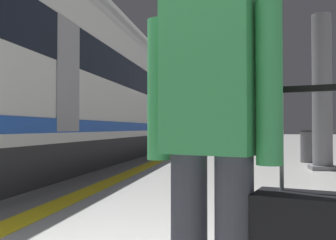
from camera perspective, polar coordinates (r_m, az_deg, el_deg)
The scene contains 10 objects.
safety_line_strip at distance 11.43m, azimuth -0.99°, elevation -6.05°, with size 0.36×80.00×0.01m, color yellow.
tactile_edge_band at distance 11.51m, azimuth -2.82°, elevation -6.03°, with size 0.71×80.00×0.01m, color slate.
high_speed_train at distance 11.89m, azimuth -11.71°, elevation 6.22°, with size 2.94×30.90×4.97m.
traveller_foreground at distance 1.42m, azimuth 6.55°, elevation 0.78°, with size 0.52×0.31×1.73m.
passenger_near at distance 14.36m, azimuth 12.66°, elevation -1.24°, with size 0.50×0.32×1.61m.
duffel_bag_near at distance 14.07m, azimuth 11.43°, elevation -4.52°, with size 0.44×0.26×0.36m.
passenger_mid at distance 19.73m, azimuth 8.00°, elevation -1.31°, with size 0.47×0.38×1.58m.
suitcase_mid at distance 19.65m, azimuth 8.95°, elevation -2.99°, with size 0.42×0.32×1.06m.
platform_pillar at distance 9.29m, azimuth 22.61°, elevation 3.57°, with size 0.56×0.56×3.60m.
waste_bin at distance 11.11m, azimuth 20.81°, elevation -3.77°, with size 0.46×0.46×0.91m.
Camera 1 is at (1.15, -1.18, 0.96)m, focal length 39.64 mm.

